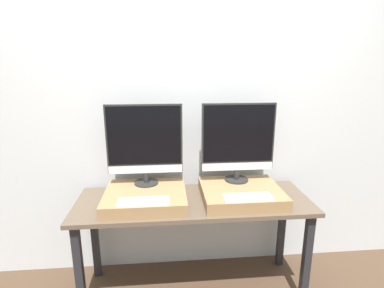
{
  "coord_description": "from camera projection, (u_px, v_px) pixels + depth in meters",
  "views": [
    {
      "loc": [
        -0.19,
        -1.66,
        1.67
      ],
      "look_at": [
        0.0,
        0.41,
        1.12
      ],
      "focal_mm": 28.0,
      "sensor_mm": 36.0,
      "label": 1
    }
  ],
  "objects": [
    {
      "name": "wooden_riser_right",
      "position": [
        241.0,
        193.0,
        2.12
      ],
      "size": [
        0.55,
        0.48,
        0.09
      ],
      "color": "#99754C",
      "rests_on": "workbench"
    },
    {
      "name": "keyboard_left",
      "position": [
        144.0,
        201.0,
        1.89
      ],
      "size": [
        0.32,
        0.12,
        0.01
      ],
      "color": "silver",
      "rests_on": "wooden_riser_left"
    },
    {
      "name": "monitor_left",
      "position": [
        145.0,
        142.0,
        2.11
      ],
      "size": [
        0.53,
        0.18,
        0.58
      ],
      "color": "#282828",
      "rests_on": "wooden_riser_left"
    },
    {
      "name": "monitor_right",
      "position": [
        238.0,
        140.0,
        2.17
      ],
      "size": [
        0.53,
        0.18,
        0.58
      ],
      "color": "#282828",
      "rests_on": "wooden_riser_right"
    },
    {
      "name": "wooden_riser_left",
      "position": [
        145.0,
        197.0,
        2.07
      ],
      "size": [
        0.55,
        0.48,
        0.09
      ],
      "color": "#99754C",
      "rests_on": "workbench"
    },
    {
      "name": "workbench",
      "position": [
        194.0,
        211.0,
        2.15
      ],
      "size": [
        1.65,
        0.57,
        0.74
      ],
      "color": "brown",
      "rests_on": "ground_plane"
    },
    {
      "name": "keyboard_right",
      "position": [
        248.0,
        197.0,
        1.95
      ],
      "size": [
        0.32,
        0.12,
        0.01
      ],
      "color": "silver",
      "rests_on": "wooden_riser_right"
    },
    {
      "name": "wall_back",
      "position": [
        189.0,
        114.0,
        2.32
      ],
      "size": [
        8.0,
        0.04,
        2.6
      ],
      "color": "silver",
      "rests_on": "ground_plane"
    }
  ]
}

